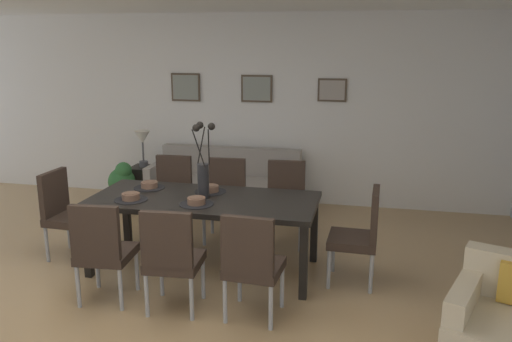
{
  "coord_description": "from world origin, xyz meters",
  "views": [
    {
      "loc": [
        1.76,
        -3.84,
        2.21
      ],
      "look_at": [
        0.68,
        1.01,
        0.98
      ],
      "focal_mm": 36.59,
      "sensor_mm": 36.0,
      "label": 1
    }
  ],
  "objects_px": {
    "dining_table": "(204,204)",
    "dining_chair_near_right": "(172,192)",
    "dining_chair_mid_right": "(285,199)",
    "side_table": "(145,185)",
    "centerpiece_vase": "(203,170)",
    "framed_picture_center": "(257,89)",
    "dining_chair_head_west": "(65,210)",
    "bowl_far_right": "(210,188)",
    "sofa": "(226,189)",
    "dining_chair_mid_left": "(252,261)",
    "bowl_far_left": "(196,200)",
    "dining_chair_head_east": "(361,232)",
    "framed_picture_right": "(332,90)",
    "potted_plant": "(122,183)",
    "framed_picture_left": "(186,87)",
    "bowl_near_left": "(131,196)",
    "dining_chair_far_right": "(226,195)",
    "bowl_near_right": "(149,184)",
    "table_lamp": "(142,140)",
    "dining_chair_near_left": "(102,248)",
    "dining_chair_far_left": "(172,255)"
  },
  "relations": [
    {
      "from": "dining_chair_far_right",
      "to": "dining_chair_mid_left",
      "type": "bearing_deg",
      "value": -67.83
    },
    {
      "from": "dining_chair_head_west",
      "to": "bowl_near_left",
      "type": "bearing_deg",
      "value": -13.48
    },
    {
      "from": "dining_table",
      "to": "dining_chair_mid_left",
      "type": "bearing_deg",
      "value": -51.91
    },
    {
      "from": "framed_picture_center",
      "to": "framed_picture_right",
      "type": "distance_m",
      "value": 1.03
    },
    {
      "from": "bowl_far_right",
      "to": "sofa",
      "type": "height_order",
      "value": "bowl_far_right"
    },
    {
      "from": "dining_chair_head_west",
      "to": "bowl_near_left",
      "type": "height_order",
      "value": "dining_chair_head_west"
    },
    {
      "from": "side_table",
      "to": "framed_picture_center",
      "type": "height_order",
      "value": "framed_picture_center"
    },
    {
      "from": "dining_chair_far_left",
      "to": "dining_chair_mid_right",
      "type": "relative_size",
      "value": 1.0
    },
    {
      "from": "dining_chair_head_west",
      "to": "potted_plant",
      "type": "xyz_separation_m",
      "value": [
        -0.14,
        1.57,
        -0.14
      ]
    },
    {
      "from": "dining_chair_near_left",
      "to": "bowl_near_right",
      "type": "height_order",
      "value": "dining_chair_near_left"
    },
    {
      "from": "dining_chair_head_west",
      "to": "bowl_far_right",
      "type": "distance_m",
      "value": 1.56
    },
    {
      "from": "bowl_near_right",
      "to": "bowl_far_left",
      "type": "bearing_deg",
      "value": -33.16
    },
    {
      "from": "dining_chair_far_left",
      "to": "dining_chair_head_east",
      "type": "relative_size",
      "value": 1.0
    },
    {
      "from": "dining_chair_mid_left",
      "to": "centerpiece_vase",
      "type": "relative_size",
      "value": 1.25
    },
    {
      "from": "bowl_far_right",
      "to": "table_lamp",
      "type": "distance_m",
      "value": 2.29
    },
    {
      "from": "dining_chair_mid_right",
      "to": "side_table",
      "type": "bearing_deg",
      "value": 154.33
    },
    {
      "from": "framed_picture_center",
      "to": "dining_chair_head_west",
      "type": "bearing_deg",
      "value": -122.28
    },
    {
      "from": "dining_chair_mid_left",
      "to": "framed_picture_center",
      "type": "relative_size",
      "value": 2.12
    },
    {
      "from": "dining_chair_head_west",
      "to": "bowl_near_left",
      "type": "xyz_separation_m",
      "value": [
        0.86,
        -0.21,
        0.27
      ]
    },
    {
      "from": "framed_picture_center",
      "to": "framed_picture_right",
      "type": "xyz_separation_m",
      "value": [
        1.03,
        0.0,
        0.0
      ]
    },
    {
      "from": "dining_chair_head_west",
      "to": "framed_picture_left",
      "type": "bearing_deg",
      "value": 78.41
    },
    {
      "from": "dining_chair_head_east",
      "to": "framed_picture_right",
      "type": "distance_m",
      "value": 2.67
    },
    {
      "from": "table_lamp",
      "to": "framed_picture_center",
      "type": "bearing_deg",
      "value": 16.96
    },
    {
      "from": "framed_picture_right",
      "to": "framed_picture_left",
      "type": "bearing_deg",
      "value": -180.0
    },
    {
      "from": "side_table",
      "to": "centerpiece_vase",
      "type": "bearing_deg",
      "value": -51.98
    },
    {
      "from": "dining_chair_head_east",
      "to": "framed_picture_right",
      "type": "height_order",
      "value": "framed_picture_right"
    },
    {
      "from": "dining_chair_head_west",
      "to": "dining_chair_head_east",
      "type": "bearing_deg",
      "value": 0.31
    },
    {
      "from": "dining_chair_near_left",
      "to": "dining_chair_head_west",
      "type": "relative_size",
      "value": 1.0
    },
    {
      "from": "bowl_near_right",
      "to": "sofa",
      "type": "height_order",
      "value": "bowl_near_right"
    },
    {
      "from": "dining_chair_far_right",
      "to": "dining_chair_mid_right",
      "type": "relative_size",
      "value": 1.0
    },
    {
      "from": "sofa",
      "to": "dining_table",
      "type": "bearing_deg",
      "value": -80.36
    },
    {
      "from": "dining_table",
      "to": "bowl_near_right",
      "type": "bearing_deg",
      "value": 161.91
    },
    {
      "from": "dining_table",
      "to": "framed_picture_center",
      "type": "bearing_deg",
      "value": 90.0
    },
    {
      "from": "dining_chair_near_left",
      "to": "potted_plant",
      "type": "bearing_deg",
      "value": 113.07
    },
    {
      "from": "dining_chair_near_left",
      "to": "dining_chair_near_right",
      "type": "height_order",
      "value": "same"
    },
    {
      "from": "bowl_near_left",
      "to": "bowl_near_right",
      "type": "distance_m",
      "value": 0.43
    },
    {
      "from": "bowl_near_right",
      "to": "framed_picture_right",
      "type": "xyz_separation_m",
      "value": [
        1.69,
        2.18,
        0.81
      ]
    },
    {
      "from": "dining_table",
      "to": "dining_chair_near_right",
      "type": "distance_m",
      "value": 1.12
    },
    {
      "from": "dining_chair_near_left",
      "to": "side_table",
      "type": "xyz_separation_m",
      "value": [
        -0.88,
        2.8,
        -0.25
      ]
    },
    {
      "from": "framed_picture_right",
      "to": "potted_plant",
      "type": "relative_size",
      "value": 0.57
    },
    {
      "from": "potted_plant",
      "to": "side_table",
      "type": "bearing_deg",
      "value": 68.77
    },
    {
      "from": "dining_chair_head_east",
      "to": "framed_picture_center",
      "type": "bearing_deg",
      "value": 122.4
    },
    {
      "from": "dining_table",
      "to": "bowl_far_left",
      "type": "relative_size",
      "value": 12.94
    },
    {
      "from": "dining_chair_head_west",
      "to": "bowl_far_left",
      "type": "relative_size",
      "value": 5.41
    },
    {
      "from": "centerpiece_vase",
      "to": "bowl_near_right",
      "type": "xyz_separation_m",
      "value": [
        -0.66,
        0.21,
        -0.24
      ]
    },
    {
      "from": "dining_chair_mid_left",
      "to": "bowl_far_right",
      "type": "bearing_deg",
      "value": 122.1
    },
    {
      "from": "dining_chair_head_west",
      "to": "bowl_near_left",
      "type": "distance_m",
      "value": 0.92
    },
    {
      "from": "bowl_near_right",
      "to": "bowl_far_left",
      "type": "relative_size",
      "value": 1.0
    },
    {
      "from": "dining_chair_near_right",
      "to": "dining_chair_mid_right",
      "type": "distance_m",
      "value": 1.34
    },
    {
      "from": "dining_table",
      "to": "dining_chair_far_right",
      "type": "relative_size",
      "value": 2.39
    }
  ]
}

